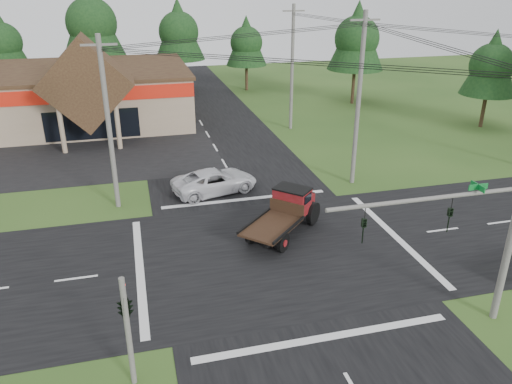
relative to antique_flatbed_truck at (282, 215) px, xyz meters
name	(u,v)px	position (x,y,z in m)	size (l,w,h in m)	color
ground	(275,252)	(-0.94, -1.88, -1.23)	(120.00, 120.00, 0.00)	#2A4A1A
road_ns	(275,252)	(-0.94, -1.88, -1.22)	(12.00, 120.00, 0.02)	black
road_ew	(275,252)	(-0.94, -1.88, -1.21)	(120.00, 12.00, 0.02)	black
parking_apron	(41,158)	(-14.94, 17.12, -1.21)	(28.00, 14.00, 0.02)	black
cvs_building	(32,96)	(-16.65, 27.69, 1.55)	(30.40, 18.20, 9.19)	gray
traffic_signal_mast	(477,230)	(4.88, -9.38, 3.20)	(8.12, 0.24, 7.00)	#595651
traffic_signal_corner	(124,297)	(-8.44, -9.20, 2.30)	(0.53, 2.48, 4.40)	#595651
utility_pole_nw	(109,124)	(-8.94, 6.12, 4.16)	(2.00, 0.30, 10.50)	#595651
utility_pole_ne	(359,100)	(7.06, 6.12, 4.66)	(2.00, 0.30, 11.50)	#595651
utility_pole_n	(292,67)	(7.06, 20.12, 4.51)	(2.00, 0.30, 11.20)	#595651
tree_row_b	(2,40)	(-20.94, 40.12, 5.48)	(5.60, 5.60, 10.10)	#332316
tree_row_c	(91,20)	(-10.94, 39.12, 7.50)	(7.28, 7.28, 13.13)	#332316
tree_row_d	(179,30)	(-0.94, 40.12, 6.15)	(6.16, 6.16, 11.11)	#332316
tree_row_e	(246,41)	(7.06, 38.12, 4.81)	(5.04, 5.04, 9.09)	#332316
tree_side_ne	(357,36)	(17.06, 28.12, 6.15)	(6.16, 6.16, 11.11)	#332316
tree_side_e_near	(492,63)	(25.06, 16.12, 4.81)	(5.04, 5.04, 9.09)	#332316
antique_flatbed_truck	(282,215)	(0.00, 0.00, 0.00)	(2.24, 5.86, 2.45)	#5C100D
white_pickup	(215,181)	(-2.60, 6.84, -0.43)	(2.64, 5.72, 1.59)	silver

